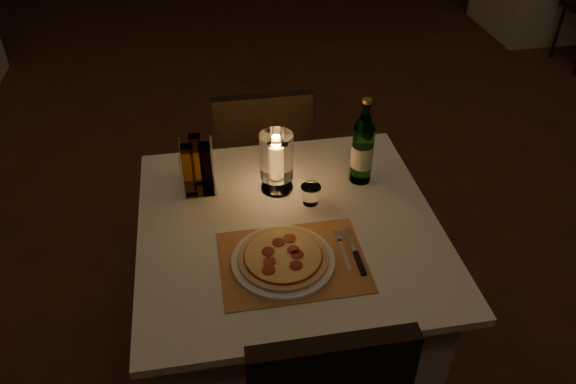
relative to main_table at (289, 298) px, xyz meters
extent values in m
cube|color=#472716|center=(0.21, 0.68, -0.38)|extent=(8.00, 10.00, 0.02)
cube|color=silver|center=(0.00, 0.00, -0.02)|extent=(0.88, 0.88, 0.71)
cube|color=silver|center=(0.00, 0.00, 0.35)|extent=(1.00, 1.00, 0.03)
cube|color=black|center=(0.00, 0.80, 0.09)|extent=(0.42, 0.42, 0.05)
cube|color=black|center=(0.00, 0.61, 0.32)|extent=(0.42, 0.05, 0.42)
cylinder|color=black|center=(0.17, 0.97, -0.15)|extent=(0.03, 0.03, 0.44)
cylinder|color=black|center=(-0.17, 0.97, -0.15)|extent=(0.03, 0.03, 0.44)
cylinder|color=black|center=(0.17, 0.63, -0.15)|extent=(0.03, 0.03, 0.44)
cylinder|color=black|center=(-0.17, 0.63, -0.15)|extent=(0.03, 0.03, 0.44)
cube|color=#B8763F|center=(-0.02, -0.18, 0.37)|extent=(0.45, 0.34, 0.00)
cylinder|color=white|center=(-0.05, -0.18, 0.38)|extent=(0.32, 0.32, 0.01)
cylinder|color=#D8B77F|center=(-0.05, -0.18, 0.39)|extent=(0.28, 0.28, 0.01)
cylinder|color=maroon|center=(-0.05, -0.18, 0.40)|extent=(0.24, 0.24, 0.00)
cylinder|color=#EACC7F|center=(-0.05, -0.18, 0.40)|extent=(0.24, 0.24, 0.00)
cylinder|color=maroon|center=(-0.02, -0.17, 0.40)|extent=(0.04, 0.04, 0.00)
cylinder|color=maroon|center=(-0.02, -0.11, 0.40)|extent=(0.04, 0.04, 0.00)
cylinder|color=maroon|center=(-0.06, -0.13, 0.40)|extent=(0.04, 0.04, 0.00)
cylinder|color=maroon|center=(-0.09, -0.16, 0.40)|extent=(0.04, 0.04, 0.00)
cylinder|color=maroon|center=(-0.10, -0.20, 0.40)|extent=(0.04, 0.04, 0.00)
cylinder|color=maroon|center=(-0.10, -0.24, 0.40)|extent=(0.04, 0.04, 0.00)
cylinder|color=maroon|center=(-0.02, -0.23, 0.40)|extent=(0.04, 0.04, 0.00)
cylinder|color=maroon|center=(-0.01, -0.19, 0.40)|extent=(0.04, 0.04, 0.00)
cube|color=silver|center=(0.14, -0.18, 0.37)|extent=(0.01, 0.14, 0.00)
cube|color=silver|center=(0.14, -0.09, 0.37)|extent=(0.02, 0.05, 0.00)
cube|color=black|center=(0.18, -0.23, 0.38)|extent=(0.02, 0.10, 0.01)
cube|color=silver|center=(0.18, -0.12, 0.37)|extent=(0.01, 0.12, 0.00)
cylinder|color=#5AA257|center=(0.30, 0.20, 0.48)|extent=(0.08, 0.08, 0.22)
cylinder|color=#5AA257|center=(0.30, 0.20, 0.66)|extent=(0.03, 0.03, 0.04)
cylinder|color=gold|center=(0.30, 0.20, 0.69)|extent=(0.03, 0.03, 0.01)
cylinder|color=silver|center=(0.30, 0.20, 0.47)|extent=(0.08, 0.08, 0.09)
cylinder|color=white|center=(-0.01, 0.20, 0.37)|extent=(0.11, 0.11, 0.01)
cylinder|color=white|center=(-0.01, 0.20, 0.40)|extent=(0.02, 0.02, 0.05)
cylinder|color=white|center=(-0.01, 0.20, 0.51)|extent=(0.12, 0.12, 0.17)
cylinder|color=white|center=(-0.01, 0.20, 0.49)|extent=(0.03, 0.03, 0.12)
ellipsoid|color=orange|center=(-0.01, 0.20, 0.57)|extent=(0.02, 0.02, 0.03)
cube|color=white|center=(-0.28, 0.25, 0.37)|extent=(0.12, 0.12, 0.01)
cylinder|color=white|center=(-0.34, 0.19, 0.46)|extent=(0.01, 0.01, 0.18)
cylinder|color=white|center=(-0.23, 0.19, 0.46)|extent=(0.01, 0.01, 0.18)
cylinder|color=white|center=(-0.34, 0.30, 0.46)|extent=(0.01, 0.01, 0.18)
cylinder|color=white|center=(-0.23, 0.30, 0.46)|extent=(0.01, 0.01, 0.18)
cube|color=#BF8C33|center=(-0.31, 0.22, 0.47)|extent=(0.04, 0.04, 0.20)
cube|color=#3F1E14|center=(-0.25, 0.22, 0.47)|extent=(0.04, 0.04, 0.20)
cube|color=#BF8C33|center=(-0.28, 0.28, 0.47)|extent=(0.04, 0.04, 0.20)
cylinder|color=black|center=(2.68, 2.57, -0.15)|extent=(0.03, 0.03, 0.44)
camera|label=1|loc=(-0.25, -1.40, 1.60)|focal=35.00mm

